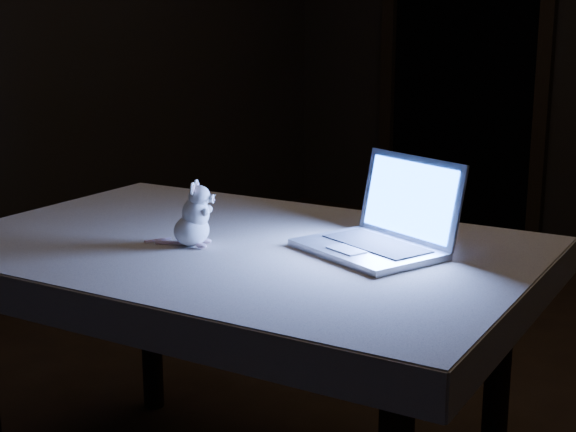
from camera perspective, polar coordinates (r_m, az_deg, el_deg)
The scene contains 5 objects.
doorway at distance 4.94m, azimuth 12.00°, elevation 11.63°, with size 1.06×0.36×2.13m, color black, non-canonical shape.
table at distance 2.06m, azimuth -3.29°, elevation -11.07°, with size 1.26×0.81×0.67m, color black, non-canonical shape.
tablecloth at distance 1.96m, azimuth -3.20°, elevation -2.96°, with size 1.35×0.90×0.08m, color beige, non-canonical shape.
laptop at distance 1.84m, azimuth 5.52°, elevation 0.59°, with size 0.31×0.27×0.21m, color #AAA9AE, non-canonical shape.
plush_mouse at distance 1.91m, azimuth -6.64°, elevation 0.14°, with size 0.11×0.11×0.15m, color white, non-canonical shape.
Camera 1 is at (1.14, -1.90, 1.19)m, focal length 52.00 mm.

